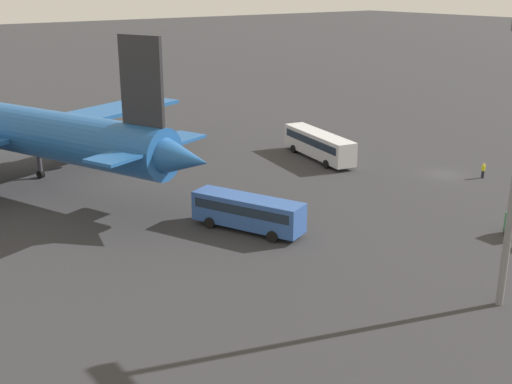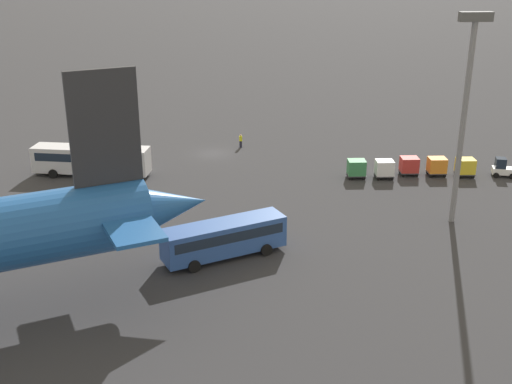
{
  "view_description": "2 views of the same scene",
  "coord_description": "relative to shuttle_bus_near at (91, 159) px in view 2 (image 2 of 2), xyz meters",
  "views": [
    {
      "loc": [
        -43.57,
        58.81,
        21.01
      ],
      "look_at": [
        2.22,
        25.0,
        2.19
      ],
      "focal_mm": 45.0,
      "sensor_mm": 36.0,
      "label": 1
    },
    {
      "loc": [
        0.04,
        75.47,
        24.12
      ],
      "look_at": [
        -3.65,
        22.96,
        3.69
      ],
      "focal_mm": 45.0,
      "sensor_mm": 36.0,
      "label": 2
    }
  ],
  "objects": [
    {
      "name": "cargo_cart_green",
      "position": [
        -29.1,
        2.91,
        -0.77
      ],
      "size": [
        2.05,
        1.74,
        2.06
      ],
      "rotation": [
        0.0,
        0.0,
        -0.03
      ],
      "color": "#38383D",
      "rests_on": "ground"
    },
    {
      "name": "light_pole",
      "position": [
        -35.45,
        15.16,
        9.51
      ],
      "size": [
        2.8,
        0.7,
        18.88
      ],
      "color": "slate",
      "rests_on": "ground"
    },
    {
      "name": "shuttle_bus_near",
      "position": [
        0.0,
        0.0,
        0.0
      ],
      "size": [
        13.15,
        4.98,
        3.28
      ],
      "rotation": [
        0.0,
        0.0,
        -0.19
      ],
      "color": "silver",
      "rests_on": "ground"
    },
    {
      "name": "cargo_cart_orange",
      "position": [
        -38.17,
        2.74,
        -0.77
      ],
      "size": [
        2.05,
        1.74,
        2.06
      ],
      "rotation": [
        0.0,
        0.0,
        -0.03
      ],
      "color": "#38383D",
      "rests_on": "ground"
    },
    {
      "name": "cargo_cart_red",
      "position": [
        -35.15,
        2.38,
        -0.77
      ],
      "size": [
        2.05,
        1.74,
        2.06
      ],
      "rotation": [
        0.0,
        0.0,
        -0.03
      ],
      "color": "#38383D",
      "rests_on": "ground"
    },
    {
      "name": "baggage_tug",
      "position": [
        -45.37,
        3.45,
        -1.02
      ],
      "size": [
        2.65,
        2.14,
        2.1
      ],
      "rotation": [
        0.0,
        0.0,
        -0.26
      ],
      "color": "white",
      "rests_on": "ground"
    },
    {
      "name": "worker_person",
      "position": [
        -16.97,
        -9.36,
        -1.09
      ],
      "size": [
        0.38,
        0.38,
        1.74
      ],
      "color": "#1E1E2D",
      "rests_on": "ground"
    },
    {
      "name": "ground_plane",
      "position": [
        -13.49,
        -7.07,
        -1.97
      ],
      "size": [
        600.0,
        600.0,
        0.0
      ],
      "primitive_type": "plane",
      "color": "#2D2D30"
    },
    {
      "name": "shuttle_bus_far",
      "position": [
        -14.18,
        20.98,
        -0.12
      ],
      "size": [
        10.47,
        6.36,
        3.07
      ],
      "rotation": [
        0.0,
        0.0,
        0.4
      ],
      "color": "#2D5199",
      "rests_on": "ground"
    },
    {
      "name": "cargo_cart_white",
      "position": [
        -32.12,
        3.23,
        -0.77
      ],
      "size": [
        2.05,
        1.74,
        2.06
      ],
      "rotation": [
        0.0,
        0.0,
        -0.03
      ],
      "color": "#38383D",
      "rests_on": "ground"
    },
    {
      "name": "cargo_cart_yellow",
      "position": [
        -41.19,
        3.27,
        -0.77
      ],
      "size": [
        2.05,
        1.74,
        2.06
      ],
      "rotation": [
        0.0,
        0.0,
        -0.03
      ],
      "color": "#38383D",
      "rests_on": "ground"
    }
  ]
}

